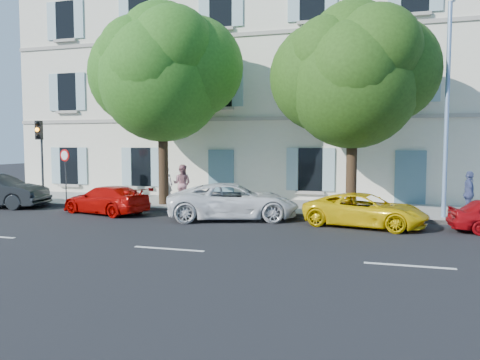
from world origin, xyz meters
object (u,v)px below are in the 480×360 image
(car_white_coupe, at_px, (233,201))
(car_yellow_supercar, at_px, (365,210))
(traffic_light, at_px, (40,143))
(road_sign, at_px, (65,164))
(tree_left, at_px, (162,79))
(pedestrian_b, at_px, (182,184))
(tree_right, at_px, (353,83))
(car_red_coupe, at_px, (106,200))
(street_lamp, at_px, (448,95))
(pedestrian_a, at_px, (166,184))
(pedestrian_c, at_px, (469,194))

(car_white_coupe, bearing_deg, car_yellow_supercar, -110.90)
(car_white_coupe, xyz_separation_m, traffic_light, (-9.81, 1.62, 2.16))
(car_yellow_supercar, distance_m, road_sign, 13.50)
(tree_left, bearing_deg, pedestrian_b, 38.86)
(tree_right, height_order, road_sign, tree_right)
(car_yellow_supercar, height_order, pedestrian_b, pedestrian_b)
(tree_left, xyz_separation_m, pedestrian_b, (0.65, 0.52, -4.57))
(tree_right, relative_size, traffic_light, 2.08)
(car_white_coupe, xyz_separation_m, car_yellow_supercar, (4.73, -0.22, -0.11))
(car_red_coupe, bearing_deg, road_sign, -104.61)
(car_white_coupe, bearing_deg, street_lamp, -96.06)
(tree_left, xyz_separation_m, pedestrian_a, (-0.20, 0.70, -4.63))
(car_red_coupe, distance_m, tree_right, 10.65)
(street_lamp, distance_m, pedestrian_a, 12.12)
(pedestrian_b, distance_m, pedestrian_c, 11.56)
(pedestrian_b, bearing_deg, tree_right, 169.21)
(tree_right, relative_size, road_sign, 3.21)
(car_yellow_supercar, bearing_deg, pedestrian_b, 81.58)
(car_red_coupe, height_order, road_sign, road_sign)
(car_red_coupe, height_order, tree_left, tree_left)
(car_yellow_supercar, bearing_deg, street_lamp, -43.74)
(traffic_light, height_order, pedestrian_b, traffic_light)
(car_white_coupe, relative_size, pedestrian_c, 2.90)
(tree_right, height_order, pedestrian_b, tree_right)
(tree_left, height_order, road_sign, tree_left)
(traffic_light, height_order, road_sign, traffic_light)
(car_red_coupe, height_order, tree_right, tree_right)
(pedestrian_a, height_order, pedestrian_c, pedestrian_c)
(car_red_coupe, distance_m, pedestrian_b, 3.56)
(car_yellow_supercar, relative_size, street_lamp, 0.53)
(car_white_coupe, relative_size, road_sign, 2.01)
(car_yellow_supercar, bearing_deg, road_sign, 93.77)
(car_white_coupe, relative_size, tree_left, 0.57)
(tree_right, distance_m, pedestrian_c, 5.84)
(tree_right, distance_m, street_lamp, 3.35)
(street_lamp, bearing_deg, tree_left, 176.75)
(street_lamp, distance_m, pedestrian_b, 11.27)
(traffic_light, bearing_deg, car_yellow_supercar, -7.20)
(pedestrian_c, bearing_deg, tree_left, 89.98)
(tree_right, height_order, pedestrian_c, tree_right)
(tree_right, distance_m, traffic_light, 14.13)
(tree_right, bearing_deg, street_lamp, -6.32)
(tree_left, relative_size, pedestrian_b, 4.90)
(tree_left, distance_m, street_lamp, 11.39)
(street_lamp, bearing_deg, car_white_coupe, -167.83)
(street_lamp, bearing_deg, car_red_coupe, -172.25)
(pedestrian_b, bearing_deg, tree_left, 34.29)
(pedestrian_c, bearing_deg, tree_right, 92.79)
(car_yellow_supercar, xyz_separation_m, pedestrian_c, (3.55, 2.34, 0.42))
(traffic_light, bearing_deg, tree_right, 1.41)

